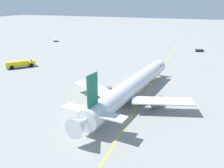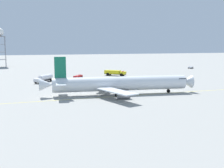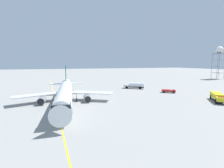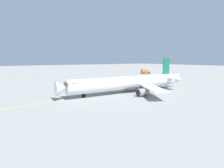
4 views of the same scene
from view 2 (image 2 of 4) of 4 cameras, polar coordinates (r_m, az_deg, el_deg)
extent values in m
plane|color=gray|center=(82.79, 0.44, -2.12)|extent=(600.00, 600.00, 0.00)
cylinder|color=silver|center=(82.29, 1.77, 0.09)|extent=(7.81, 39.49, 4.16)
cone|color=silver|center=(89.34, 14.90, 0.46)|extent=(4.22, 3.36, 3.95)
cone|color=silver|center=(80.16, -13.11, -0.12)|extent=(3.90, 4.31, 3.54)
cube|color=black|center=(88.27, 13.64, 1.03)|extent=(3.75, 2.72, 0.70)
ellipsoid|color=slate|center=(82.04, 0.43, -0.74)|extent=(5.05, 14.43, 2.29)
cube|color=#146B4C|center=(79.60, -10.44, 3.32)|extent=(0.54, 3.21, 5.88)
cube|color=silver|center=(83.63, -10.41, 0.67)|extent=(5.75, 3.11, 0.20)
cube|color=silver|center=(76.50, -10.31, -0.03)|extent=(5.75, 3.11, 0.20)
cube|color=silver|center=(90.20, -1.40, 0.35)|extent=(13.52, 9.97, 0.28)
cube|color=silver|center=(73.38, 0.96, -1.48)|extent=(13.81, 8.02, 0.28)
cylinder|color=gray|center=(88.90, 0.29, -0.65)|extent=(2.50, 3.53, 2.20)
cylinder|color=black|center=(89.26, 1.37, -0.61)|extent=(1.88, 0.32, 1.87)
cylinder|color=gray|center=(76.02, 2.34, -2.17)|extent=(2.50, 3.53, 2.20)
cylinder|color=black|center=(76.44, 3.59, -2.13)|extent=(1.88, 0.32, 1.87)
cylinder|color=#9EA0A5|center=(87.14, 11.37, -0.74)|extent=(0.20, 0.20, 1.95)
cylinder|color=black|center=(87.29, 11.35, -1.38)|extent=(0.40, 1.12, 1.10)
cylinder|color=#9EA0A5|center=(85.50, -0.05, -0.75)|extent=(0.20, 0.20, 1.95)
cylinder|color=black|center=(85.66, -0.05, -1.40)|extent=(0.40, 1.12, 1.10)
cylinder|color=#9EA0A5|center=(78.78, 0.95, -1.53)|extent=(0.20, 0.20, 1.95)
cylinder|color=black|center=(78.95, 0.95, -2.22)|extent=(0.40, 1.12, 1.10)
cube|color=#232326|center=(121.38, -6.88, 1.36)|extent=(5.36, 4.51, 0.20)
cube|color=red|center=(123.04, -6.49, 1.66)|extent=(2.42, 2.46, 0.65)
cube|color=black|center=(123.68, -6.34, 1.74)|extent=(0.98, 1.30, 0.36)
cube|color=red|center=(120.50, -7.08, 1.52)|extent=(4.03, 3.64, 0.70)
cube|color=red|center=(122.99, -6.49, 1.86)|extent=(1.25, 1.39, 0.16)
cylinder|color=black|center=(123.51, -6.87, 1.43)|extent=(0.78, 0.67, 0.76)
cylinder|color=black|center=(122.70, -6.10, 1.40)|extent=(0.78, 0.67, 0.76)
cylinder|color=black|center=(120.24, -7.64, 1.23)|extent=(0.78, 0.67, 0.76)
cylinder|color=black|center=(119.42, -6.86, 1.20)|extent=(0.78, 0.67, 0.76)
cube|color=#232326|center=(174.46, 15.62, 3.20)|extent=(4.20, 4.24, 0.20)
cube|color=white|center=(173.01, 15.52, 3.29)|extent=(2.38, 2.36, 0.55)
cube|color=black|center=(172.49, 15.48, 3.31)|extent=(1.32, 1.29, 0.31)
cube|color=white|center=(175.13, 15.69, 3.37)|extent=(3.41, 3.42, 0.70)
cylinder|color=black|center=(172.81, 15.85, 3.11)|extent=(0.76, 0.77, 0.80)
cylinder|color=black|center=(173.29, 15.17, 3.15)|extent=(0.76, 0.77, 0.80)
cylinder|color=black|center=(175.53, 16.06, 3.18)|extent=(0.76, 0.77, 0.80)
cylinder|color=black|center=(176.01, 15.39, 3.22)|extent=(0.76, 0.77, 0.80)
cube|color=#232326|center=(111.46, -13.65, 0.67)|extent=(8.89, 7.49, 0.20)
cube|color=silver|center=(108.45, -14.74, 0.77)|extent=(3.39, 3.40, 1.10)
cube|color=black|center=(107.54, -15.08, 0.78)|extent=(1.31, 1.68, 0.62)
cylinder|color=silver|center=(112.38, -13.30, 1.33)|extent=(6.85, 5.94, 2.12)
cylinder|color=black|center=(108.04, -14.12, 0.36)|extent=(1.04, 0.89, 1.10)
cylinder|color=black|center=(109.45, -15.17, 0.42)|extent=(1.04, 0.89, 1.10)
cylinder|color=black|center=(113.33, -12.27, 0.78)|extent=(1.04, 0.89, 1.10)
cylinder|color=black|center=(114.67, -13.30, 0.83)|extent=(1.04, 0.89, 1.10)
cube|color=#232326|center=(130.20, 0.66, 2.03)|extent=(8.04, 9.24, 0.20)
cube|color=yellow|center=(128.80, 2.24, 2.26)|extent=(3.60, 3.55, 1.20)
cube|color=black|center=(128.42, 2.71, 2.32)|extent=(1.81, 1.47, 0.67)
cube|color=yellow|center=(130.58, 0.13, 2.44)|extent=(6.73, 7.47, 1.60)
cube|color=red|center=(128.73, 2.24, 2.57)|extent=(1.84, 1.64, 0.16)
cylinder|color=black|center=(130.24, 2.31, 1.98)|extent=(1.09, 1.27, 1.40)
cylinder|color=black|center=(127.73, 1.91, 1.86)|extent=(1.09, 1.27, 1.40)
cylinder|color=black|center=(132.63, -0.42, 2.10)|extent=(1.09, 1.27, 1.40)
cylinder|color=black|center=(130.17, -0.87, 1.98)|extent=(1.09, 1.27, 1.40)
cylinder|color=slate|center=(189.43, -20.82, 6.06)|extent=(0.24, 0.24, 18.89)
cylinder|color=slate|center=(195.31, -20.70, 6.11)|extent=(0.24, 0.24, 18.89)
cube|color=slate|center=(192.79, -21.56, 4.64)|extent=(6.10, 6.10, 0.16)
cube|color=slate|center=(192.60, -21.64, 6.04)|extent=(6.10, 6.10, 0.16)
cube|color=slate|center=(192.52, -21.71, 7.45)|extent=(6.10, 6.10, 0.16)
cube|color=slate|center=(192.56, -21.79, 8.89)|extent=(6.70, 6.70, 0.30)
cube|color=yellow|center=(79.17, -0.11, -2.60)|extent=(6.84, 174.21, 0.01)
camera|label=1|loc=(66.63, -39.94, 13.11)|focal=37.70mm
camera|label=3|loc=(106.90, 29.21, 5.78)|focal=26.64mm
camera|label=4|loc=(130.74, 10.08, 6.21)|focal=25.57mm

